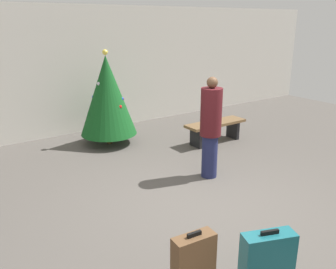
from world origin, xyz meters
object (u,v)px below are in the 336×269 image
at_px(suitcase_1, 266,268).
at_px(holiday_tree, 107,96).
at_px(waiting_bench, 215,127).
at_px(traveller_0, 211,126).

bearing_deg(suitcase_1, holiday_tree, 80.70).
distance_m(waiting_bench, traveller_0, 1.98).
relative_size(holiday_tree, suitcase_1, 2.63).
height_order(holiday_tree, traveller_0, holiday_tree).
relative_size(holiday_tree, traveller_0, 1.17).
bearing_deg(holiday_tree, waiting_bench, -33.27).
relative_size(waiting_bench, suitcase_1, 1.87).
bearing_deg(waiting_bench, traveller_0, -135.22).
distance_m(waiting_bench, suitcase_1, 4.83).
height_order(holiday_tree, suitcase_1, holiday_tree).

